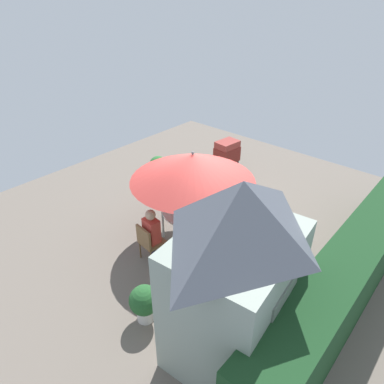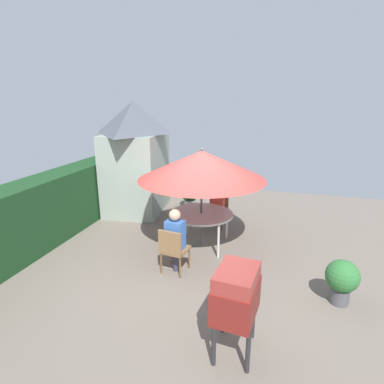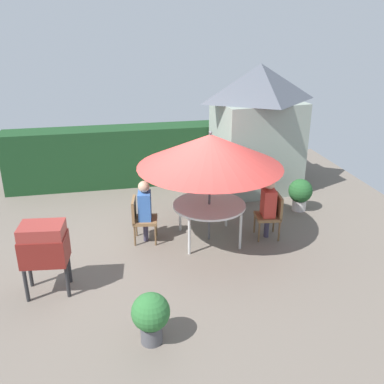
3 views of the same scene
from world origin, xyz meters
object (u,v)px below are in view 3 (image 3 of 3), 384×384
Objects in this scene: patio_table at (209,207)px; person_in_red at (268,201)px; chair_near_shed at (272,213)px; person_in_blue at (145,204)px; potted_plant_by_shed at (151,315)px; garden_shed at (257,128)px; potted_plant_by_grill at (300,193)px; patio_umbrella at (210,151)px; bbq_grill at (44,245)px; chair_far_side at (141,217)px.

person_in_red is (1.16, -0.13, 0.07)m from patio_table.
person_in_blue is (-2.48, 0.33, 0.26)m from chair_near_shed.
person_in_blue reaches higher than chair_near_shed.
garden_shed is at bearing 57.67° from potted_plant_by_shed.
garden_shed is at bearing 78.23° from chair_near_shed.
chair_near_shed is 2.51m from person_in_blue.
patio_table is at bearing 173.66° from person_in_red.
potted_plant_by_grill is at bearing 44.64° from chair_near_shed.
patio_table is 1.25m from person_in_blue.
person_in_blue is at bearing 171.16° from patio_umbrella.
potted_plant_by_grill is at bearing 12.07° from person_in_blue.
chair_far_side is (1.61, 1.41, -0.33)m from bbq_grill.
person_in_blue is (-3.59, -0.77, 0.36)m from potted_plant_by_grill.
person_in_blue is at bearing -8.84° from chair_far_side.
chair_far_side is 0.71× the size of person_in_blue.
person_in_red is (4.09, 1.07, -0.06)m from bbq_grill.
person_in_red is at bearing 44.54° from potted_plant_by_shed.
patio_umbrella is at bearing -8.84° from chair_far_side.
garden_shed is 2.80m from chair_near_shed.
patio_umbrella is 2.17× the size of person_in_red.
patio_umbrella is at bearing 173.66° from person_in_red.
potted_plant_by_grill is (3.81, 3.66, -0.01)m from potted_plant_by_shed.
garden_shed is 3.11m from patio_table.
bbq_grill is 1.33× the size of chair_far_side.
person_in_blue is at bearing 85.74° from potted_plant_by_shed.
patio_table is at bearing 22.27° from bbq_grill.
potted_plant_by_shed is (-1.45, -2.70, -1.40)m from patio_umbrella.
patio_umbrella is 1.64m from person_in_blue.
patio_table is 2.56m from potted_plant_by_grill.
potted_plant_by_shed is (-2.69, -2.56, -0.08)m from chair_near_shed.
garden_shed is 2.72m from person_in_red.
garden_shed is 2.60× the size of bbq_grill.
chair_near_shed is at bearing -6.34° from patio_table.
person_in_red is (-0.61, -2.52, -0.81)m from garden_shed.
garden_shed reaches higher than chair_near_shed.
person_in_blue is (-2.39, 0.32, 0.00)m from person_in_red.
patio_umbrella reaches higher than person_in_blue.
bbq_grill is at bearing -142.62° from garden_shed.
potted_plant_by_grill is 0.59× the size of person_in_red.
chair_near_shed is (1.25, -0.14, -1.32)m from patio_umbrella.
chair_near_shed reaches higher than potted_plant_by_shed.
potted_plant_by_grill is at bearing 22.16° from patio_umbrella.
bbq_grill is (-4.71, -3.60, -0.75)m from garden_shed.
patio_umbrella reaches higher than chair_near_shed.
bbq_grill reaches higher than patio_table.
chair_far_side reaches higher than potted_plant_by_grill.
garden_shed reaches higher than potted_plant_by_shed.
potted_plant_by_grill is at bearing -67.85° from garden_shed.
patio_table is 3.17m from bbq_grill.
chair_far_side is at bearing 41.05° from bbq_grill.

